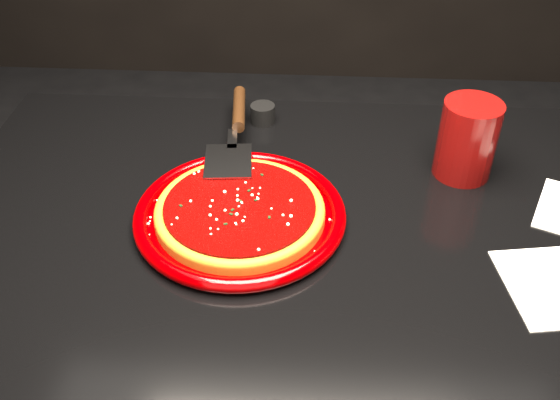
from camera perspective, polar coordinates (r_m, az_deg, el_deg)
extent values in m
cube|color=black|center=(1.23, 2.47, -16.12)|extent=(1.20, 0.80, 0.75)
cylinder|color=#710000|center=(0.96, -3.67, -1.33)|extent=(0.42, 0.42, 0.02)
cylinder|color=#885E16|center=(0.96, -3.68, -1.16)|extent=(0.33, 0.33, 0.01)
torus|color=#885E16|center=(0.96, -3.70, -0.86)|extent=(0.33, 0.33, 0.02)
cylinder|color=#650201|center=(0.95, -3.71, -0.64)|extent=(0.29, 0.29, 0.01)
cylinder|color=maroon|center=(1.08, 16.74, 5.32)|extent=(0.10, 0.10, 0.13)
cylinder|color=black|center=(1.20, -1.59, 7.89)|extent=(0.06, 0.06, 0.04)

